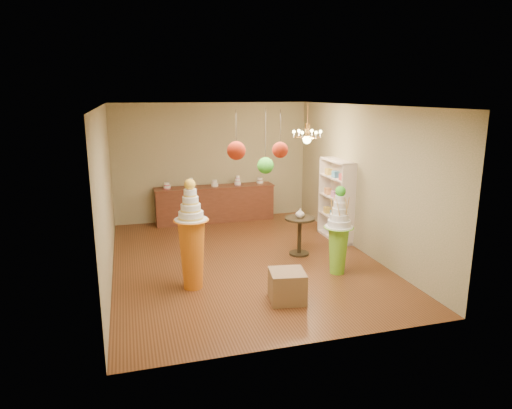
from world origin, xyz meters
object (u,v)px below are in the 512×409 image
object	(u,v)px
pedestal_orange	(192,245)
sideboard	(215,203)
round_table	(300,231)
pedestal_green	(338,238)

from	to	relation	value
pedestal_orange	sideboard	world-z (taller)	pedestal_orange
pedestal_orange	sideboard	bearing A→B (deg)	73.86
pedestal_orange	round_table	size ratio (longest dim) A/B	2.39
round_table	pedestal_orange	bearing A→B (deg)	-155.73
pedestal_orange	sideboard	xyz separation A→B (m)	(1.16, 4.01, -0.28)
pedestal_orange	round_table	xyz separation A→B (m)	(2.33, 1.05, -0.25)
pedestal_green	round_table	world-z (taller)	pedestal_green
pedestal_green	round_table	distance (m)	1.18
sideboard	round_table	distance (m)	3.18
sideboard	round_table	world-z (taller)	sideboard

